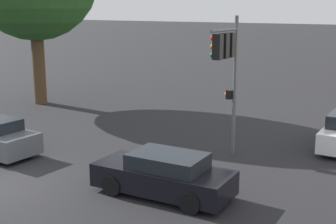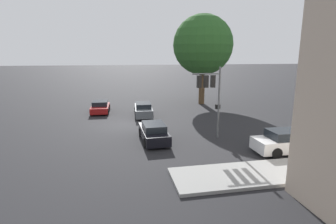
# 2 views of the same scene
# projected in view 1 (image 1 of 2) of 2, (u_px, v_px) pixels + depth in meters

# --- Properties ---
(traffic_signal) EXTENTS (0.56, 2.27, 5.39)m
(traffic_signal) POSITION_uv_depth(u_px,v_px,m) (226.00, 58.00, 17.08)
(traffic_signal) COLOR #515456
(traffic_signal) RESTS_ON ground_plane
(crossing_car_2) EXTENTS (4.39, 1.93, 1.36)m
(crossing_car_2) POSITION_uv_depth(u_px,v_px,m) (164.00, 175.00, 14.35)
(crossing_car_2) COLOR black
(crossing_car_2) RESTS_ON ground_plane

